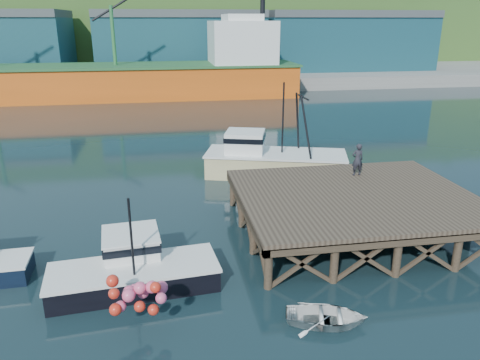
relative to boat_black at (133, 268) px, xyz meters
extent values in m
plane|color=black|center=(5.70, 3.45, -0.79)|extent=(300.00, 300.00, 0.00)
cube|color=brown|center=(11.20, 3.45, 1.21)|extent=(12.00, 10.00, 0.25)
cube|color=#473828|center=(11.20, -1.40, 0.96)|extent=(12.00, 0.30, 0.35)
cylinder|color=#473828|center=(5.50, -1.25, 0.01)|extent=(0.36, 0.36, 2.60)
cylinder|color=#473828|center=(5.50, 8.15, 0.01)|extent=(0.36, 0.36, 2.60)
cylinder|color=#473828|center=(16.90, 8.15, 0.01)|extent=(0.36, 0.36, 2.60)
cube|color=gray|center=(5.70, 73.45, 0.21)|extent=(160.00, 40.00, 2.00)
cube|color=#1A4557|center=(5.70, 68.45, 5.71)|extent=(28.00, 16.00, 9.00)
cube|color=#1A4557|center=(35.70, 68.45, 5.71)|extent=(30.00, 16.00, 9.00)
cube|color=orange|center=(-6.30, 51.45, 1.41)|extent=(55.00, 9.50, 4.40)
cube|color=#26592D|center=(-6.30, 51.45, 3.71)|extent=(55.50, 10.00, 0.30)
cube|color=silver|center=(13.70, 51.45, 6.71)|extent=(9.00, 9.00, 6.00)
cube|color=silver|center=(13.70, 51.45, 10.01)|extent=(5.00, 7.00, 1.20)
cylinder|color=black|center=(16.70, 51.45, 11.71)|extent=(0.70, 0.70, 2.50)
cube|color=#2D511E|center=(5.70, 103.45, 10.21)|extent=(220.00, 50.00, 22.00)
cube|color=black|center=(0.03, -0.29, -0.32)|extent=(6.99, 3.14, 0.94)
cube|color=silver|center=(0.03, -0.29, 0.17)|extent=(7.13, 3.21, 0.13)
cube|color=silver|center=(-0.09, 0.93, 0.62)|extent=(2.46, 2.46, 0.94)
cube|color=black|center=(-0.09, 0.93, 0.83)|extent=(2.60, 2.60, 0.31)
cylinder|color=black|center=(0.09, -0.96, 1.82)|extent=(0.10, 0.10, 3.34)
sphere|color=#DE517C|center=(-0.19, -3.20, 0.36)|extent=(0.44, 0.44, 0.44)
sphere|color=#DE517C|center=(0.75, -2.99, 0.57)|extent=(0.44, 0.44, 0.44)
sphere|color=red|center=(0.33, -3.52, 0.78)|extent=(0.44, 0.44, 0.44)
cube|color=#C9BC82|center=(9.41, 13.29, 0.01)|extent=(10.26, 6.05, 1.59)
cube|color=silver|center=(9.41, 13.29, 0.85)|extent=(10.48, 6.27, 0.13)
cube|color=silver|center=(7.21, 13.29, 1.60)|extent=(3.25, 3.14, 1.59)
cube|color=black|center=(7.21, 13.29, 1.95)|extent=(3.36, 3.25, 0.35)
cylinder|color=black|center=(9.85, 13.29, 3.18)|extent=(0.12, 0.12, 5.29)
imported|color=white|center=(7.06, -3.97, -0.48)|extent=(3.46, 2.87, 0.62)
imported|color=black|center=(12.43, 6.30, 2.27)|extent=(0.69, 0.46, 1.86)
camera|label=1|loc=(1.45, -17.79, 9.82)|focal=35.00mm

